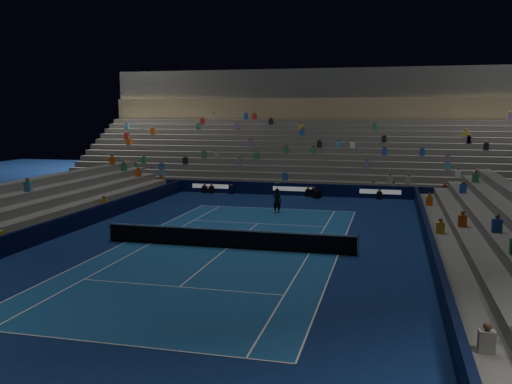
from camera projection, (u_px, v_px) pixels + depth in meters
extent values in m
plane|color=#0D2050|center=(227.00, 248.00, 27.58)|extent=(90.00, 90.00, 0.00)
cube|color=navy|center=(227.00, 248.00, 27.58)|extent=(10.97, 23.77, 0.01)
cube|color=black|center=(293.00, 189.00, 45.30)|extent=(44.00, 0.25, 1.00)
cube|color=black|center=(432.00, 250.00, 25.22)|extent=(0.25, 37.00, 1.00)
cube|color=black|center=(54.00, 229.00, 29.80)|extent=(0.25, 37.00, 1.00)
cube|color=#5F5F5B|center=(295.00, 191.00, 46.30)|extent=(44.00, 1.00, 0.50)
cube|color=#5F5F5B|center=(297.00, 186.00, 47.22)|extent=(44.00, 1.00, 1.00)
cube|color=#5F5F5B|center=(299.00, 182.00, 48.15)|extent=(44.00, 1.00, 1.50)
cube|color=#5F5F5B|center=(300.00, 178.00, 49.07)|extent=(44.00, 1.00, 2.00)
cube|color=#5F5F5B|center=(302.00, 174.00, 50.00)|extent=(44.00, 1.00, 2.50)
cube|color=#5F5F5B|center=(304.00, 170.00, 50.93)|extent=(44.00, 1.00, 3.00)
cube|color=#5F5F5B|center=(306.00, 166.00, 51.85)|extent=(44.00, 1.00, 3.50)
cube|color=#5F5F5B|center=(307.00, 163.00, 52.78)|extent=(44.00, 1.00, 4.00)
cube|color=#5F5F5B|center=(309.00, 159.00, 53.70)|extent=(44.00, 1.00, 4.50)
cube|color=#5F5F5B|center=(310.00, 156.00, 54.63)|extent=(44.00, 1.00, 5.00)
cube|color=#5F5F5B|center=(312.00, 152.00, 55.56)|extent=(44.00, 1.00, 5.50)
cube|color=#5F5F5B|center=(313.00, 149.00, 56.48)|extent=(44.00, 1.00, 6.00)
cube|color=#927D5A|center=(315.00, 109.00, 56.96)|extent=(44.00, 0.60, 2.20)
cube|color=#434341|center=(318.00, 84.00, 57.94)|extent=(44.00, 2.40, 3.00)
cube|color=#63635E|center=(450.00, 256.00, 25.07)|extent=(1.00, 37.00, 0.50)
cube|color=#63635E|center=(474.00, 252.00, 24.80)|extent=(1.00, 37.00, 1.00)
cube|color=#63635E|center=(498.00, 248.00, 24.53)|extent=(1.00, 37.00, 1.50)
cube|color=slate|center=(41.00, 233.00, 30.03)|extent=(1.00, 37.00, 0.50)
cube|color=slate|center=(25.00, 227.00, 30.23)|extent=(1.00, 37.00, 1.00)
cube|color=slate|center=(9.00, 222.00, 30.43)|extent=(1.00, 37.00, 1.50)
cylinder|color=#B2B2B7|center=(110.00, 231.00, 29.02)|extent=(0.10, 0.10, 1.10)
cylinder|color=#B2B2B7|center=(358.00, 245.00, 25.99)|extent=(0.10, 0.10, 1.10)
cube|color=black|center=(227.00, 239.00, 27.52)|extent=(12.80, 0.03, 0.90)
cube|color=white|center=(227.00, 230.00, 27.45)|extent=(12.80, 0.04, 0.08)
imported|color=black|center=(277.00, 201.00, 37.17)|extent=(0.69, 0.53, 1.68)
cube|color=black|center=(317.00, 194.00, 43.78)|extent=(0.67, 0.73, 0.65)
cylinder|color=black|center=(316.00, 192.00, 43.30)|extent=(0.28, 0.38, 0.16)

